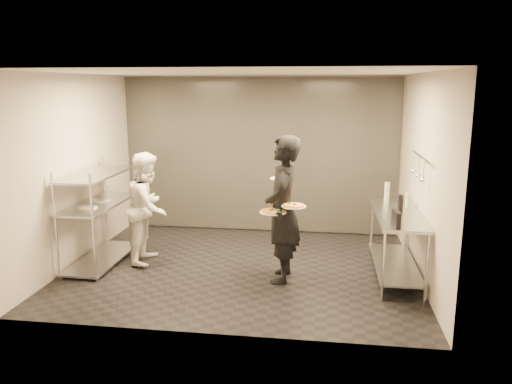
# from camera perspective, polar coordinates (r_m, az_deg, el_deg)

# --- Properties ---
(room_shell) EXTENTS (5.00, 4.00, 2.80)m
(room_shell) POSITION_cam_1_polar(r_m,az_deg,el_deg) (8.19, -0.35, 3.46)
(room_shell) COLOR black
(room_shell) RESTS_ON ground
(pass_rack) EXTENTS (0.60, 1.60, 1.50)m
(pass_rack) POSITION_cam_1_polar(r_m,az_deg,el_deg) (7.82, -17.46, -2.23)
(pass_rack) COLOR silver
(pass_rack) RESTS_ON ground
(prep_counter) EXTENTS (0.60, 1.80, 0.92)m
(prep_counter) POSITION_cam_1_polar(r_m,az_deg,el_deg) (7.19, 15.75, -4.55)
(prep_counter) COLOR silver
(prep_counter) RESTS_ON ground
(utensil_rail) EXTENTS (0.07, 1.20, 0.31)m
(utensil_rail) POSITION_cam_1_polar(r_m,az_deg,el_deg) (7.03, 18.17, 2.64)
(utensil_rail) COLOR silver
(utensil_rail) RESTS_ON room_shell
(waiter) EXTENTS (0.48, 0.73, 1.99)m
(waiter) POSITION_cam_1_polar(r_m,az_deg,el_deg) (6.72, 3.06, -1.99)
(waiter) COLOR black
(waiter) RESTS_ON ground
(chef) EXTENTS (0.66, 0.83, 1.67)m
(chef) POSITION_cam_1_polar(r_m,az_deg,el_deg) (7.65, -12.23, -1.75)
(chef) COLOR silver
(chef) RESTS_ON ground
(pizza_plate_near) EXTENTS (0.35, 0.35, 0.05)m
(pizza_plate_near) POSITION_cam_1_polar(r_m,az_deg,el_deg) (6.52, 1.97, -2.22)
(pizza_plate_near) COLOR silver
(pizza_plate_near) RESTS_ON waiter
(pizza_plate_far) EXTENTS (0.32, 0.32, 0.05)m
(pizza_plate_far) POSITION_cam_1_polar(r_m,az_deg,el_deg) (6.49, 4.35, -1.57)
(pizza_plate_far) COLOR silver
(pizza_plate_far) RESTS_ON waiter
(salad_plate) EXTENTS (0.30, 0.30, 0.07)m
(salad_plate) POSITION_cam_1_polar(r_m,az_deg,el_deg) (6.94, 2.88, 1.69)
(salad_plate) COLOR silver
(salad_plate) RESTS_ON waiter
(pos_monitor) EXTENTS (0.08, 0.28, 0.20)m
(pos_monitor) POSITION_cam_1_polar(r_m,az_deg,el_deg) (6.38, 15.72, -2.96)
(pos_monitor) COLOR black
(pos_monitor) RESTS_ON prep_counter
(bottle_green) EXTENTS (0.08, 0.08, 0.29)m
(bottle_green) POSITION_cam_1_polar(r_m,az_deg,el_deg) (7.74, 14.74, 0.03)
(bottle_green) COLOR #94A194
(bottle_green) RESTS_ON prep_counter
(bottle_clear) EXTENTS (0.06, 0.06, 0.21)m
(bottle_clear) POSITION_cam_1_polar(r_m,az_deg,el_deg) (7.44, 16.93, -0.87)
(bottle_clear) COLOR #94A194
(bottle_clear) RESTS_ON prep_counter
(bottle_dark) EXTENTS (0.07, 0.07, 0.25)m
(bottle_dark) POSITION_cam_1_polar(r_m,az_deg,el_deg) (7.09, 16.18, -1.29)
(bottle_dark) COLOR black
(bottle_dark) RESTS_ON prep_counter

